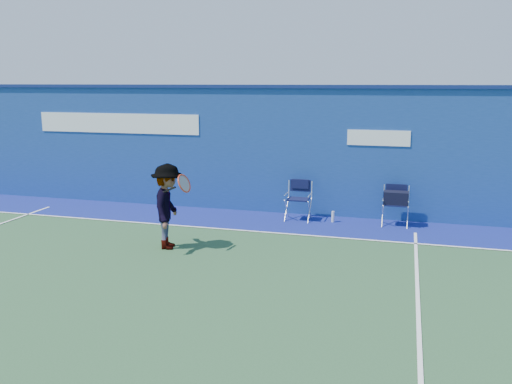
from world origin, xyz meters
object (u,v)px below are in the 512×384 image
(directors_chair_left, at_px, (298,207))
(tennis_player, at_px, (168,206))
(directors_chair_right, at_px, (395,209))
(water_bottle, at_px, (333,217))

(directors_chair_left, distance_m, tennis_player, 3.46)
(tennis_player, bearing_deg, directors_chair_left, 54.58)
(directors_chair_right, distance_m, tennis_player, 5.06)
(directors_chair_left, height_order, water_bottle, directors_chair_left)
(directors_chair_left, height_order, tennis_player, tennis_player)
(directors_chair_left, xyz_separation_m, water_bottle, (0.81, -0.02, -0.17))
(directors_chair_right, bearing_deg, water_bottle, -176.75)
(directors_chair_right, height_order, tennis_player, tennis_player)
(directors_chair_right, relative_size, tennis_player, 0.55)
(directors_chair_left, distance_m, water_bottle, 0.83)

